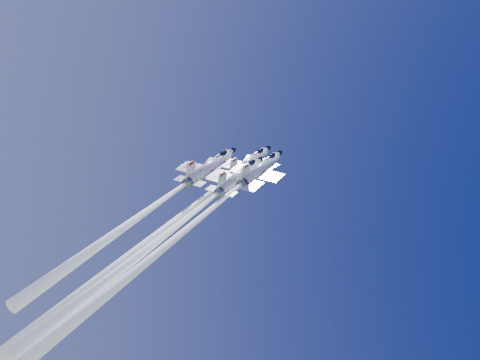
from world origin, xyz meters
TOP-DOWN VIEW (x-y plane):
  - jet_lead at (-14.83, -2.34)m, footprint 47.98×29.28m
  - jet_left at (-17.88, -0.18)m, footprint 39.01×22.56m
  - jet_right at (-17.51, -10.05)m, footprint 46.73×28.84m
  - jet_slot at (-18.18, -8.60)m, footprint 40.62×23.74m

SIDE VIEW (x-z plane):
  - jet_right at x=-17.51m, z-range 66.91..113.18m
  - jet_slot at x=-18.18m, z-range 71.24..110.48m
  - jet_lead at x=-14.83m, z-range 69.01..116.31m
  - jet_left at x=-17.88m, z-range 76.63..113.55m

